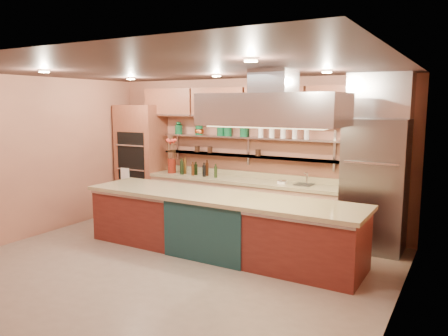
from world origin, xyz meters
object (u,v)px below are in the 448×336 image
Objects in this scene: island at (218,224)px; kitchen_scale at (282,181)px; flower_vase at (172,166)px; refrigerator at (375,185)px; copper_kettle at (200,131)px; green_canister at (228,131)px.

kitchen_scale is at bearing 71.19° from island.
flower_vase reaches higher than kitchen_scale.
flower_vase is (-3.98, 0.01, 0.03)m from refrigerator.
refrigerator is at bearing -3.83° from copper_kettle.
kitchen_scale is (0.49, 1.39, 0.50)m from island.
refrigerator reaches higher than island.
green_canister is at bearing 10.55° from flower_vase.
copper_kettle is 0.64m from green_canister.
island is at bearing -36.04° from flower_vase.
flower_vase is at bearing -169.45° from green_canister.
flower_vase is 1.40m from green_canister.
flower_vase is (-1.91, 1.39, 0.61)m from island.
copper_kettle is at bearing -167.39° from kitchen_scale.
kitchen_scale is (-1.57, 0.01, -0.08)m from refrigerator.
copper_kettle reaches higher than kitchen_scale.
island is at bearing -49.65° from copper_kettle.
refrigerator is 3.98m from flower_vase.
refrigerator is at bearing 18.99° from kitchen_scale.
green_canister is (-0.73, 1.61, 1.34)m from island.
flower_vase is 2.41m from kitchen_scale.
island is 2.49m from copper_kettle.
refrigerator is 3.52m from copper_kettle.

